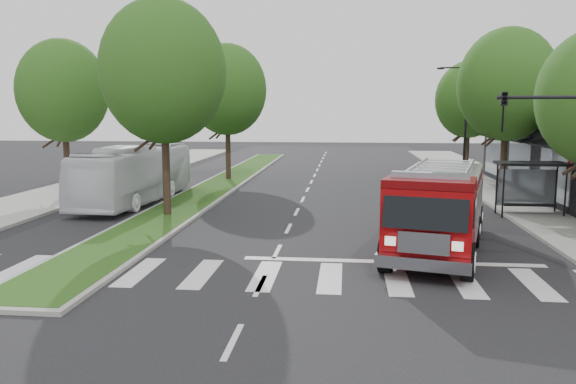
% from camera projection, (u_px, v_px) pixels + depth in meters
% --- Properties ---
extents(ground, '(140.00, 140.00, 0.00)m').
position_uv_depth(ground, '(277.00, 252.00, 20.22)').
color(ground, black).
rests_on(ground, ground).
extents(sidewalk_right, '(5.00, 80.00, 0.15)m').
position_uv_depth(sidewalk_right, '(542.00, 208.00, 28.78)').
color(sidewalk_right, gray).
rests_on(sidewalk_right, ground).
extents(sidewalk_left, '(5.00, 80.00, 0.15)m').
position_uv_depth(sidewalk_left, '(43.00, 200.00, 31.53)').
color(sidewalk_left, gray).
rests_on(sidewalk_left, ground).
extents(median, '(3.00, 50.00, 0.15)m').
position_uv_depth(median, '(223.00, 183.00, 38.54)').
color(median, gray).
rests_on(median, ground).
extents(bus_shelter, '(3.20, 1.60, 2.61)m').
position_uv_depth(bus_shelter, '(530.00, 174.00, 26.80)').
color(bus_shelter, black).
rests_on(bus_shelter, ground).
extents(tree_right_mid, '(5.60, 5.60, 9.72)m').
position_uv_depth(tree_right_mid, '(507.00, 85.00, 31.89)').
color(tree_right_mid, black).
rests_on(tree_right_mid, ground).
extents(tree_right_far, '(5.00, 5.00, 8.73)m').
position_uv_depth(tree_right_far, '(469.00, 100.00, 41.82)').
color(tree_right_far, black).
rests_on(tree_right_far, ground).
extents(tree_median_near, '(5.80, 5.80, 10.16)m').
position_uv_depth(tree_median_near, '(163.00, 72.00, 25.75)').
color(tree_median_near, black).
rests_on(tree_median_near, ground).
extents(tree_median_far, '(5.60, 5.60, 9.72)m').
position_uv_depth(tree_median_far, '(227.00, 90.00, 39.58)').
color(tree_median_far, black).
rests_on(tree_median_far, ground).
extents(tree_left_mid, '(5.20, 5.20, 9.16)m').
position_uv_depth(tree_left_mid, '(63.00, 91.00, 32.57)').
color(tree_left_mid, black).
rests_on(tree_left_mid, ground).
extents(streetlight_right_far, '(2.11, 0.20, 8.00)m').
position_uv_depth(streetlight_right_far, '(463.00, 119.00, 38.20)').
color(streetlight_right_far, black).
rests_on(streetlight_right_far, ground).
extents(fire_engine, '(4.95, 9.56, 3.18)m').
position_uv_depth(fire_engine, '(439.00, 209.00, 20.28)').
color(fire_engine, '#5A0406').
rests_on(fire_engine, ground).
extents(city_bus, '(3.06, 11.37, 3.14)m').
position_uv_depth(city_bus, '(136.00, 174.00, 30.85)').
color(city_bus, silver).
rests_on(city_bus, ground).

